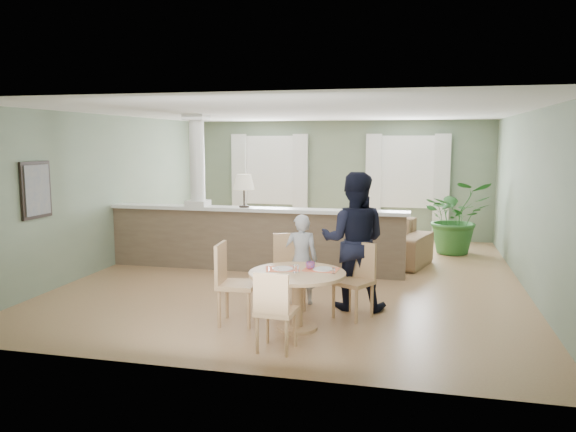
% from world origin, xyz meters
% --- Properties ---
extents(ground, '(8.00, 8.00, 0.00)m').
position_xyz_m(ground, '(0.00, 0.00, 0.00)').
color(ground, tan).
rests_on(ground, ground).
extents(room_shell, '(7.02, 8.02, 2.71)m').
position_xyz_m(room_shell, '(-0.03, 0.63, 1.81)').
color(room_shell, gray).
rests_on(room_shell, ground).
extents(pony_wall, '(5.32, 0.38, 2.70)m').
position_xyz_m(pony_wall, '(-0.99, 0.20, 0.71)').
color(pony_wall, '#77624C').
rests_on(pony_wall, ground).
extents(sofa, '(3.07, 1.89, 0.84)m').
position_xyz_m(sofa, '(0.64, 1.50, 0.42)').
color(sofa, '#89644A').
rests_on(sofa, ground).
extents(houseplant, '(1.51, 1.37, 1.46)m').
position_xyz_m(houseplant, '(2.61, 2.60, 0.73)').
color(houseplant, '#285D25').
rests_on(houseplant, ground).
extents(dining_table, '(1.16, 1.16, 0.79)m').
position_xyz_m(dining_table, '(0.51, -2.58, 0.56)').
color(dining_table, tan).
rests_on(dining_table, ground).
extents(chair_far_boy, '(0.56, 0.56, 0.99)m').
position_xyz_m(chair_far_boy, '(0.19, -1.68, 0.55)').
color(chair_far_boy, tan).
rests_on(chair_far_boy, ground).
extents(chair_far_man, '(0.59, 0.59, 0.96)m').
position_xyz_m(chair_far_man, '(1.14, -1.94, 0.53)').
color(chair_far_man, tan).
rests_on(chair_far_man, ground).
extents(chair_near, '(0.43, 0.43, 0.89)m').
position_xyz_m(chair_near, '(0.43, -3.38, 0.49)').
color(chair_near, tan).
rests_on(chair_near, ground).
extents(chair_side, '(0.49, 0.49, 1.01)m').
position_xyz_m(chair_side, '(-0.34, -2.57, 0.56)').
color(chair_side, tan).
rests_on(chair_side, ground).
extents(child_person, '(0.51, 0.38, 1.26)m').
position_xyz_m(child_person, '(0.33, -1.54, 0.63)').
color(child_person, '#ACACB1').
rests_on(child_person, ground).
extents(man_person, '(0.91, 0.72, 1.85)m').
position_xyz_m(man_person, '(1.05, -1.58, 0.92)').
color(man_person, black).
rests_on(man_person, ground).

